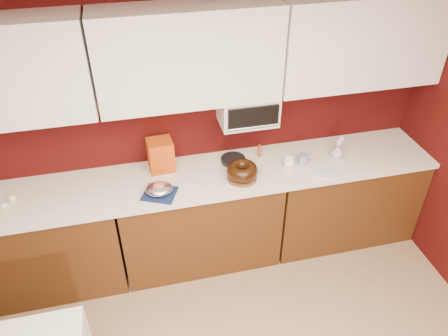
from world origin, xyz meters
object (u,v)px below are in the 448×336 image
object	(u,v)px
pandoro_box	(161,155)
coffee_mug	(289,162)
flower_vase	(337,151)
toaster_oven	(248,108)
blue_jar	(303,159)
bundt_cake	(242,171)
foil_ham_nest	(159,189)

from	to	relation	value
pandoro_box	coffee_mug	world-z (taller)	pandoro_box
pandoro_box	flower_vase	xyz separation A→B (m)	(1.47, -0.18, -0.07)
toaster_oven	blue_jar	xyz separation A→B (m)	(0.44, -0.20, -0.43)
bundt_cake	flower_vase	xyz separation A→B (m)	(0.87, 0.11, -0.01)
toaster_oven	foil_ham_nest	world-z (taller)	toaster_oven
toaster_oven	pandoro_box	bearing A→B (deg)	179.49
foil_ham_nest	coffee_mug	distance (m)	1.09
bundt_cake	pandoro_box	world-z (taller)	pandoro_box
blue_jar	bundt_cake	bearing A→B (deg)	-171.85
foil_ham_nest	coffee_mug	xyz separation A→B (m)	(1.08, 0.12, -0.01)
bundt_cake	pandoro_box	size ratio (longest dim) A/B	0.93
foil_ham_nest	pandoro_box	world-z (taller)	pandoro_box
coffee_mug	flower_vase	size ratio (longest dim) A/B	0.69
flower_vase	foil_ham_nest	bearing A→B (deg)	-174.34
foil_ham_nest	blue_jar	bearing A→B (deg)	5.87
toaster_oven	blue_jar	world-z (taller)	toaster_oven
foil_ham_nest	blue_jar	world-z (taller)	same
bundt_cake	blue_jar	xyz separation A→B (m)	(0.55, 0.08, -0.03)
foil_ham_nest	pandoro_box	bearing A→B (deg)	80.25
toaster_oven	flower_vase	bearing A→B (deg)	-13.02
foil_ham_nest	flower_vase	size ratio (longest dim) A/B	1.54
bundt_cake	blue_jar	distance (m)	0.56
flower_vase	toaster_oven	bearing A→B (deg)	166.98
bundt_cake	flower_vase	world-z (taller)	flower_vase
bundt_cake	coffee_mug	xyz separation A→B (m)	(0.42, 0.08, -0.03)
pandoro_box	coffee_mug	size ratio (longest dim) A/B	2.94
toaster_oven	blue_jar	bearing A→B (deg)	-24.71
coffee_mug	toaster_oven	bearing A→B (deg)	147.09
bundt_cake	foil_ham_nest	size ratio (longest dim) A/B	1.21
toaster_oven	bundt_cake	world-z (taller)	toaster_oven
toaster_oven	bundt_cake	size ratio (longest dim) A/B	1.81
toaster_oven	coffee_mug	bearing A→B (deg)	-32.91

